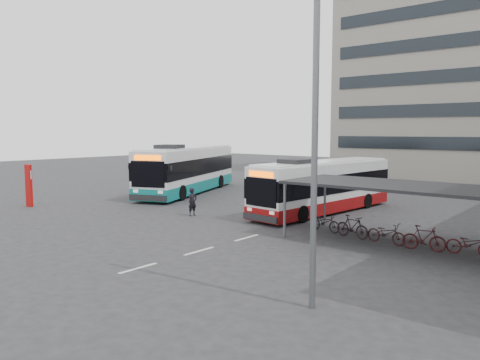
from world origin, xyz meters
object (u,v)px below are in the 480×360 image
Objects in this scene: pedestrian at (192,202)px; bus_teal at (188,170)px; bus_main at (324,187)px; lamp_post at (311,127)px.

bus_teal is at bearing 51.47° from pedestrian.
lamp_post is (7.11, -13.38, 3.34)m from bus_main.
bus_main is at bearing 107.97° from lamp_post.
pedestrian is at bearing 137.76° from lamp_post.
lamp_post is at bearing -117.86° from pedestrian.
bus_teal is 10.17m from pedestrian.
bus_main is 0.86× the size of bus_teal.
bus_teal is (-12.44, 1.16, 0.26)m from bus_main.
bus_main is 1.30× the size of lamp_post.
bus_teal reaches higher than bus_main.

